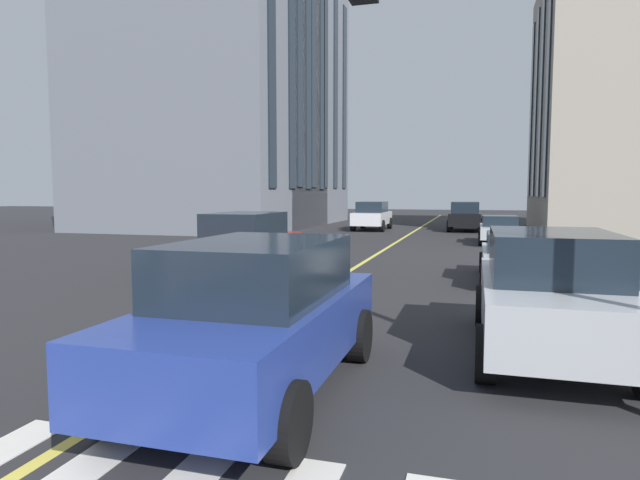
{
  "coord_description": "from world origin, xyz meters",
  "views": [
    {
      "loc": [
        -0.88,
        -3.8,
        2.46
      ],
      "look_at": [
        9.3,
        -0.85,
        1.53
      ],
      "focal_mm": 30.28,
      "sensor_mm": 36.0,
      "label": 1
    }
  ],
  "objects_px": {
    "car_blue_parked_a": "(258,315)",
    "car_silver_parked_b": "(516,256)",
    "car_red_mid": "(245,244)",
    "car_black_oncoming": "(465,216)",
    "car_silver_near": "(550,292)",
    "car_silver_far": "(499,229)",
    "traffic_light_mast": "(587,39)",
    "car_white_trailing": "(372,215)"
  },
  "relations": [
    {
      "from": "car_black_oncoming",
      "to": "car_white_trailing",
      "type": "bearing_deg",
      "value": 98.26
    },
    {
      "from": "car_silver_far",
      "to": "car_silver_near",
      "type": "relative_size",
      "value": 0.94
    },
    {
      "from": "car_red_mid",
      "to": "car_silver_near",
      "type": "xyz_separation_m",
      "value": [
        -5.84,
        -7.61,
        0.0
      ]
    },
    {
      "from": "car_silver_parked_b",
      "to": "car_black_oncoming",
      "type": "distance_m",
      "value": 20.49
    },
    {
      "from": "car_red_mid",
      "to": "traffic_light_mast",
      "type": "xyz_separation_m",
      "value": [
        -8.77,
        -7.49,
        2.95
      ]
    },
    {
      "from": "car_silver_parked_b",
      "to": "traffic_light_mast",
      "type": "distance_m",
      "value": 10.5
    },
    {
      "from": "car_white_trailing",
      "to": "traffic_light_mast",
      "type": "distance_m",
      "value": 30.65
    },
    {
      "from": "car_black_oncoming",
      "to": "car_silver_parked_b",
      "type": "bearing_deg",
      "value": -174.99
    },
    {
      "from": "car_red_mid",
      "to": "car_black_oncoming",
      "type": "bearing_deg",
      "value": -15.06
    },
    {
      "from": "car_silver_parked_b",
      "to": "car_black_oncoming",
      "type": "bearing_deg",
      "value": 5.01
    },
    {
      "from": "car_silver_parked_b",
      "to": "car_silver_far",
      "type": "bearing_deg",
      "value": 0.0
    },
    {
      "from": "car_white_trailing",
      "to": "car_silver_parked_b",
      "type": "xyz_separation_m",
      "value": [
        -19.55,
        -7.74,
        -0.27
      ]
    },
    {
      "from": "car_white_trailing",
      "to": "traffic_light_mast",
      "type": "relative_size",
      "value": 0.85
    },
    {
      "from": "car_black_oncoming",
      "to": "traffic_light_mast",
      "type": "distance_m",
      "value": 30.59
    },
    {
      "from": "car_silver_far",
      "to": "car_silver_near",
      "type": "xyz_separation_m",
      "value": [
        -18.74,
        0.0,
        0.27
      ]
    },
    {
      "from": "car_red_mid",
      "to": "car_silver_far",
      "type": "height_order",
      "value": "car_red_mid"
    },
    {
      "from": "car_black_oncoming",
      "to": "traffic_light_mast",
      "type": "height_order",
      "value": "traffic_light_mast"
    },
    {
      "from": "car_silver_far",
      "to": "car_silver_near",
      "type": "bearing_deg",
      "value": 180.0
    },
    {
      "from": "car_blue_parked_a",
      "to": "car_black_oncoming",
      "type": "relative_size",
      "value": 1.0
    },
    {
      "from": "car_blue_parked_a",
      "to": "car_silver_parked_b",
      "type": "distance_m",
      "value": 10.4
    },
    {
      "from": "car_blue_parked_a",
      "to": "car_silver_near",
      "type": "height_order",
      "value": "same"
    },
    {
      "from": "car_black_oncoming",
      "to": "car_silver_near",
      "type": "bearing_deg",
      "value": -176.27
    },
    {
      "from": "car_red_mid",
      "to": "car_black_oncoming",
      "type": "distance_m",
      "value": 22.41
    },
    {
      "from": "car_red_mid",
      "to": "car_silver_near",
      "type": "relative_size",
      "value": 1.0
    },
    {
      "from": "car_black_oncoming",
      "to": "traffic_light_mast",
      "type": "bearing_deg",
      "value": -176.86
    },
    {
      "from": "car_silver_parked_b",
      "to": "car_white_trailing",
      "type": "bearing_deg",
      "value": 21.6
    },
    {
      "from": "car_silver_far",
      "to": "traffic_light_mast",
      "type": "xyz_separation_m",
      "value": [
        -21.67,
        0.12,
        3.21
      ]
    },
    {
      "from": "car_black_oncoming",
      "to": "traffic_light_mast",
      "type": "relative_size",
      "value": 0.85
    },
    {
      "from": "car_blue_parked_a",
      "to": "car_white_trailing",
      "type": "bearing_deg",
      "value": 7.97
    },
    {
      "from": "car_silver_far",
      "to": "car_red_mid",
      "type": "bearing_deg",
      "value": 149.48
    },
    {
      "from": "traffic_light_mast",
      "to": "car_blue_parked_a",
      "type": "bearing_deg",
      "value": 85.88
    },
    {
      "from": "car_red_mid",
      "to": "car_white_trailing",
      "type": "bearing_deg",
      "value": 0.36
    },
    {
      "from": "car_blue_parked_a",
      "to": "car_silver_far",
      "type": "bearing_deg",
      "value": -9.65
    },
    {
      "from": "car_silver_parked_b",
      "to": "car_silver_near",
      "type": "bearing_deg",
      "value": 180.0
    },
    {
      "from": "car_white_trailing",
      "to": "car_black_oncoming",
      "type": "xyz_separation_m",
      "value": [
        0.86,
        -5.95,
        0.0
      ]
    },
    {
      "from": "car_white_trailing",
      "to": "car_blue_parked_a",
      "type": "xyz_separation_m",
      "value": [
        -29.29,
        -4.1,
        0.0
      ]
    },
    {
      "from": "car_silver_near",
      "to": "car_black_oncoming",
      "type": "relative_size",
      "value": 1.0
    },
    {
      "from": "car_red_mid",
      "to": "car_black_oncoming",
      "type": "height_order",
      "value": "same"
    },
    {
      "from": "car_blue_parked_a",
      "to": "car_black_oncoming",
      "type": "xyz_separation_m",
      "value": [
        30.15,
        -1.85,
        0.0
      ]
    },
    {
      "from": "car_red_mid",
      "to": "car_blue_parked_a",
      "type": "distance_m",
      "value": 9.39
    },
    {
      "from": "car_silver_near",
      "to": "car_silver_parked_b",
      "type": "bearing_deg",
      "value": -0.0
    },
    {
      "from": "car_red_mid",
      "to": "car_silver_parked_b",
      "type": "distance_m",
      "value": 7.71
    }
  ]
}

